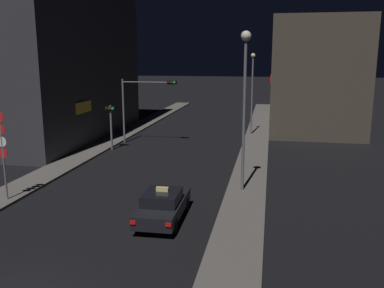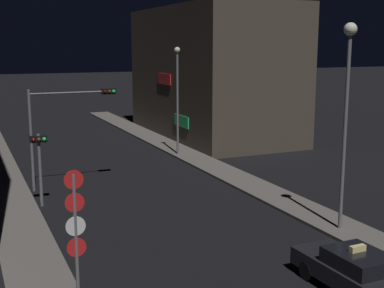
{
  "view_description": "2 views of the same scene",
  "coord_description": "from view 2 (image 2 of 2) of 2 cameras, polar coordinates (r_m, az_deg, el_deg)",
  "views": [
    {
      "loc": [
        7.54,
        -9.82,
        7.44
      ],
      "look_at": [
        2.48,
        16.72,
        1.74
      ],
      "focal_mm": 38.85,
      "sensor_mm": 36.0,
      "label": 1
    },
    {
      "loc": [
        -8.32,
        -4.5,
        7.85
      ],
      "look_at": [
        1.71,
        18.15,
        3.17
      ],
      "focal_mm": 48.93,
      "sensor_mm": 36.0,
      "label": 2
    }
  ],
  "objects": [
    {
      "name": "building_facade_right",
      "position": [
        45.99,
        2.09,
        7.78
      ],
      "size": [
        8.72,
        18.24,
        11.05
      ],
      "color": "#473D33",
      "rests_on": "ground_plane"
    },
    {
      "name": "sidewalk_left",
      "position": [
        32.43,
        -19.78,
        -3.84
      ],
      "size": [
        2.19,
        57.85,
        0.14
      ],
      "primitive_type": "cube",
      "color": "#5B5651",
      "rests_on": "ground_plane"
    },
    {
      "name": "taxi",
      "position": [
        18.02,
        17.34,
        -13.08
      ],
      "size": [
        1.89,
        4.48,
        1.62
      ],
      "color": "black",
      "rests_on": "ground_plane"
    },
    {
      "name": "sidewalk_right",
      "position": [
        35.55,
        1.14,
        -1.96
      ],
      "size": [
        2.19,
        57.85,
        0.14
      ],
      "primitive_type": "cube",
      "color": "#5B5651",
      "rests_on": "ground_plane"
    },
    {
      "name": "street_lamp_near_block",
      "position": [
        22.38,
        16.55,
        5.63
      ],
      "size": [
        0.54,
        0.54,
        8.62
      ],
      "color": "slate",
      "rests_on": "sidewalk_right"
    },
    {
      "name": "traffic_light_left_kerb",
      "position": [
        26.56,
        -16.3,
        -1.12
      ],
      "size": [
        0.8,
        0.42,
        3.63
      ],
      "color": "slate",
      "rests_on": "ground_plane"
    },
    {
      "name": "sign_pole_left",
      "position": [
        14.29,
        -12.52,
        -10.06
      ],
      "size": [
        0.53,
        0.1,
        4.57
      ],
      "color": "slate",
      "rests_on": "sidewalk_left"
    },
    {
      "name": "traffic_light_overhead",
      "position": [
        29.5,
        -13.75,
        2.94
      ],
      "size": [
        4.82,
        0.42,
        5.56
      ],
      "color": "slate",
      "rests_on": "ground_plane"
    },
    {
      "name": "street_lamp_far_block",
      "position": [
        37.24,
        -1.6,
        6.04
      ],
      "size": [
        0.42,
        0.42,
        7.61
      ],
      "color": "slate",
      "rests_on": "sidewalk_right"
    }
  ]
}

